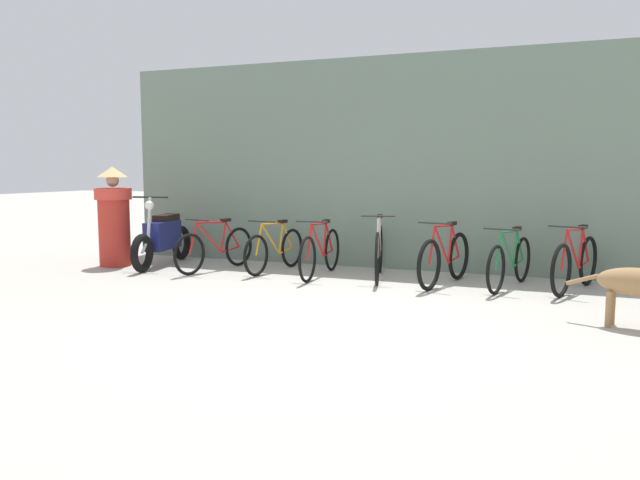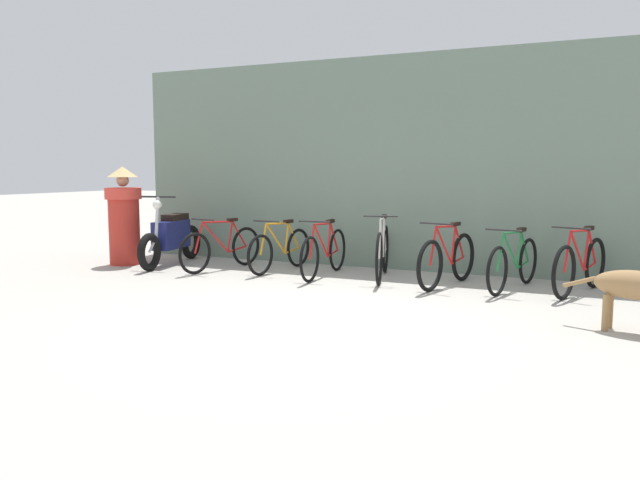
{
  "view_description": "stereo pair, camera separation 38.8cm",
  "coord_description": "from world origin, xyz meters",
  "px_view_note": "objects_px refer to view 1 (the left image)",
  "views": [
    {
      "loc": [
        2.35,
        -5.92,
        1.53
      ],
      "look_at": [
        -0.48,
        1.3,
        0.65
      ],
      "focal_mm": 35.0,
      "sensor_mm": 36.0,
      "label": 1
    },
    {
      "loc": [
        2.7,
        -5.77,
        1.53
      ],
      "look_at": [
        -0.48,
        1.3,
        0.65
      ],
      "focal_mm": 35.0,
      "sensor_mm": 36.0,
      "label": 2
    }
  ],
  "objects_px": {
    "bicycle_2": "(321,252)",
    "bicycle_1": "(275,250)",
    "person_in_robes": "(114,216)",
    "bicycle_6": "(575,264)",
    "bicycle_3": "(379,252)",
    "motorcycle": "(163,239)",
    "bicycle_4": "(445,259)",
    "bicycle_0": "(215,249)",
    "bicycle_5": "(510,262)"
  },
  "relations": [
    {
      "from": "bicycle_2",
      "to": "bicycle_1",
      "type": "bearing_deg",
      "value": -103.11
    },
    {
      "from": "bicycle_2",
      "to": "person_in_robes",
      "type": "xyz_separation_m",
      "value": [
        -3.4,
        -0.29,
        0.45
      ]
    },
    {
      "from": "bicycle_6",
      "to": "person_in_robes",
      "type": "bearing_deg",
      "value": -67.72
    },
    {
      "from": "bicycle_3",
      "to": "bicycle_6",
      "type": "xyz_separation_m",
      "value": [
        2.56,
        0.01,
        -0.03
      ]
    },
    {
      "from": "bicycle_6",
      "to": "motorcycle",
      "type": "height_order",
      "value": "motorcycle"
    },
    {
      "from": "bicycle_3",
      "to": "bicycle_4",
      "type": "xyz_separation_m",
      "value": [
        0.95,
        -0.16,
        -0.03
      ]
    },
    {
      "from": "bicycle_6",
      "to": "person_in_robes",
      "type": "height_order",
      "value": "person_in_robes"
    },
    {
      "from": "bicycle_0",
      "to": "bicycle_3",
      "type": "relative_size",
      "value": 0.99
    },
    {
      "from": "bicycle_4",
      "to": "motorcycle",
      "type": "relative_size",
      "value": 0.83
    },
    {
      "from": "bicycle_0",
      "to": "bicycle_3",
      "type": "bearing_deg",
      "value": 107.73
    },
    {
      "from": "bicycle_0",
      "to": "person_in_robes",
      "type": "height_order",
      "value": "person_in_robes"
    },
    {
      "from": "bicycle_0",
      "to": "bicycle_5",
      "type": "distance_m",
      "value": 4.29
    },
    {
      "from": "motorcycle",
      "to": "bicycle_3",
      "type": "bearing_deg",
      "value": 83.39
    },
    {
      "from": "bicycle_6",
      "to": "motorcycle",
      "type": "bearing_deg",
      "value": -69.97
    },
    {
      "from": "bicycle_0",
      "to": "bicycle_5",
      "type": "height_order",
      "value": "bicycle_5"
    },
    {
      "from": "bicycle_0",
      "to": "bicycle_5",
      "type": "xyz_separation_m",
      "value": [
        4.28,
        0.16,
        0.0
      ]
    },
    {
      "from": "bicycle_2",
      "to": "bicycle_6",
      "type": "relative_size",
      "value": 1.06
    },
    {
      "from": "person_in_robes",
      "to": "bicycle_1",
      "type": "bearing_deg",
      "value": -178.08
    },
    {
      "from": "bicycle_1",
      "to": "bicycle_3",
      "type": "height_order",
      "value": "bicycle_3"
    },
    {
      "from": "bicycle_3",
      "to": "bicycle_1",
      "type": "bearing_deg",
      "value": -104.2
    },
    {
      "from": "bicycle_5",
      "to": "person_in_robes",
      "type": "xyz_separation_m",
      "value": [
        -6.01,
        -0.35,
        0.46
      ]
    },
    {
      "from": "bicycle_1",
      "to": "bicycle_5",
      "type": "distance_m",
      "value": 3.4
    },
    {
      "from": "bicycle_4",
      "to": "bicycle_6",
      "type": "xyz_separation_m",
      "value": [
        1.61,
        0.17,
        -0.0
      ]
    },
    {
      "from": "bicycle_4",
      "to": "bicycle_5",
      "type": "distance_m",
      "value": 0.83
    },
    {
      "from": "bicycle_4",
      "to": "bicycle_5",
      "type": "relative_size",
      "value": 0.98
    },
    {
      "from": "bicycle_2",
      "to": "bicycle_3",
      "type": "height_order",
      "value": "bicycle_3"
    },
    {
      "from": "bicycle_5",
      "to": "motorcycle",
      "type": "bearing_deg",
      "value": -75.71
    },
    {
      "from": "bicycle_1",
      "to": "bicycle_3",
      "type": "bearing_deg",
      "value": 96.81
    },
    {
      "from": "bicycle_0",
      "to": "bicycle_3",
      "type": "xyz_separation_m",
      "value": [
        2.51,
        0.23,
        0.05
      ]
    },
    {
      "from": "bicycle_0",
      "to": "bicycle_4",
      "type": "relative_size",
      "value": 1.04
    },
    {
      "from": "bicycle_0",
      "to": "bicycle_2",
      "type": "bearing_deg",
      "value": 105.69
    },
    {
      "from": "bicycle_2",
      "to": "motorcycle",
      "type": "distance_m",
      "value": 2.7
    },
    {
      "from": "bicycle_1",
      "to": "bicycle_0",
      "type": "bearing_deg",
      "value": -66.66
    },
    {
      "from": "bicycle_2",
      "to": "bicycle_3",
      "type": "distance_m",
      "value": 0.84
    },
    {
      "from": "bicycle_4",
      "to": "motorcycle",
      "type": "bearing_deg",
      "value": -77.25
    },
    {
      "from": "bicycle_3",
      "to": "person_in_robes",
      "type": "relative_size",
      "value": 1.07
    },
    {
      "from": "bicycle_5",
      "to": "bicycle_1",
      "type": "bearing_deg",
      "value": -77.95
    },
    {
      "from": "bicycle_0",
      "to": "bicycle_5",
      "type": "bearing_deg",
      "value": 104.58
    },
    {
      "from": "bicycle_1",
      "to": "bicycle_6",
      "type": "bearing_deg",
      "value": 97.31
    },
    {
      "from": "bicycle_5",
      "to": "bicycle_3",
      "type": "bearing_deg",
      "value": -78.74
    },
    {
      "from": "bicycle_0",
      "to": "bicycle_2",
      "type": "xyz_separation_m",
      "value": [
        1.68,
        0.1,
        0.01
      ]
    },
    {
      "from": "bicycle_5",
      "to": "bicycle_2",
      "type": "bearing_deg",
      "value": -75.0
    },
    {
      "from": "bicycle_2",
      "to": "bicycle_6",
      "type": "distance_m",
      "value": 3.39
    },
    {
      "from": "bicycle_0",
      "to": "bicycle_3",
      "type": "height_order",
      "value": "bicycle_3"
    },
    {
      "from": "bicycle_4",
      "to": "person_in_robes",
      "type": "height_order",
      "value": "person_in_robes"
    },
    {
      "from": "bicycle_5",
      "to": "person_in_robes",
      "type": "height_order",
      "value": "person_in_robes"
    },
    {
      "from": "bicycle_0",
      "to": "bicycle_1",
      "type": "distance_m",
      "value": 0.92
    },
    {
      "from": "bicycle_0",
      "to": "bicycle_4",
      "type": "bearing_deg",
      "value": 103.54
    },
    {
      "from": "bicycle_2",
      "to": "motorcycle",
      "type": "bearing_deg",
      "value": -92.05
    },
    {
      "from": "bicycle_5",
      "to": "motorcycle",
      "type": "distance_m",
      "value": 5.3
    }
  ]
}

